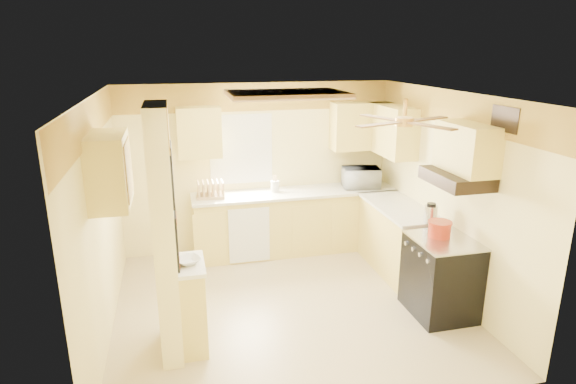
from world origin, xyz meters
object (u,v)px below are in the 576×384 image
object	(u,v)px
bowl	(188,261)
kettle	(431,214)
stove	(441,276)
microwave	(361,177)
dutch_oven	(440,229)

from	to	relation	value
bowl	kettle	size ratio (longest dim) A/B	0.98
stove	kettle	size ratio (longest dim) A/B	3.73
microwave	bowl	distance (m)	3.42
dutch_oven	stove	bearing A→B (deg)	-83.97
microwave	bowl	world-z (taller)	microwave
dutch_oven	kettle	world-z (taller)	kettle
microwave	bowl	size ratio (longest dim) A/B	2.27
microwave	stove	bearing A→B (deg)	103.37
stove	microwave	distance (m)	2.23
microwave	kettle	size ratio (longest dim) A/B	2.22
stove	dutch_oven	world-z (taller)	dutch_oven
kettle	bowl	bearing A→B (deg)	-170.63
microwave	dutch_oven	bearing A→B (deg)	103.26
kettle	dutch_oven	bearing A→B (deg)	-104.46
bowl	dutch_oven	bearing A→B (deg)	2.19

